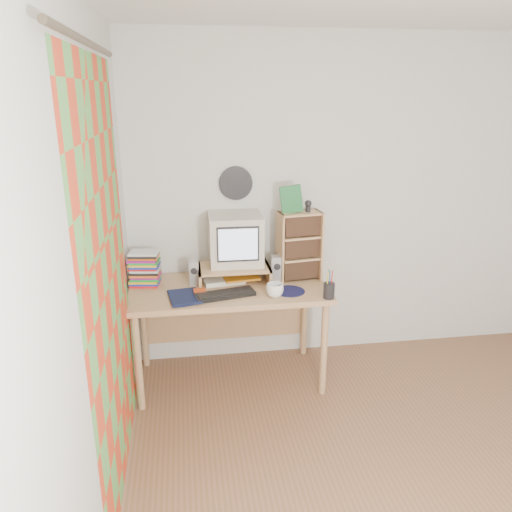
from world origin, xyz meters
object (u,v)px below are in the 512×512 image
object	(u,v)px
desk	(228,300)
dvd_stack	(145,266)
cd_rack	(299,246)
keyboard	(225,294)
diary	(170,297)
crt_monitor	(236,240)
mug	(275,290)

from	to	relation	value
desk	dvd_stack	size ratio (longest dim) A/B	4.90
desk	cd_rack	xyz separation A→B (m)	(0.53, 0.03, 0.39)
keyboard	dvd_stack	xyz separation A→B (m)	(-0.55, 0.29, 0.13)
desk	cd_rack	distance (m)	0.66
dvd_stack	cd_rack	bearing A→B (deg)	6.56
diary	dvd_stack	bearing A→B (deg)	111.02
keyboard	crt_monitor	bearing A→B (deg)	57.87
crt_monitor	cd_rack	distance (m)	0.47
crt_monitor	desk	bearing A→B (deg)	-129.65
crt_monitor	dvd_stack	size ratio (longest dim) A/B	1.34
dvd_stack	cd_rack	xyz separation A→B (m)	(1.12, -0.03, 0.11)
crt_monitor	diary	world-z (taller)	crt_monitor
mug	crt_monitor	bearing A→B (deg)	120.54
crt_monitor	cd_rack	xyz separation A→B (m)	(0.46, -0.06, -0.05)
mug	diary	xyz separation A→B (m)	(-0.71, 0.04, -0.02)
keyboard	mug	world-z (taller)	mug
dvd_stack	mug	size ratio (longest dim) A/B	2.40
crt_monitor	keyboard	xyz separation A→B (m)	(-0.11, -0.32, -0.29)
cd_rack	diary	size ratio (longest dim) A/B	2.06
crt_monitor	diary	size ratio (longest dim) A/B	1.55
cd_rack	keyboard	bearing A→B (deg)	-163.25
crt_monitor	mug	world-z (taller)	crt_monitor
crt_monitor	dvd_stack	distance (m)	0.68
crt_monitor	mug	distance (m)	0.51
dvd_stack	cd_rack	world-z (taller)	cd_rack
crt_monitor	mug	size ratio (longest dim) A/B	3.21
keyboard	dvd_stack	distance (m)	0.63
crt_monitor	keyboard	world-z (taller)	crt_monitor
keyboard	cd_rack	world-z (taller)	cd_rack
dvd_stack	cd_rack	distance (m)	1.12
cd_rack	diary	distance (m)	1.01
keyboard	diary	xyz separation A→B (m)	(-0.37, -0.02, 0.01)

